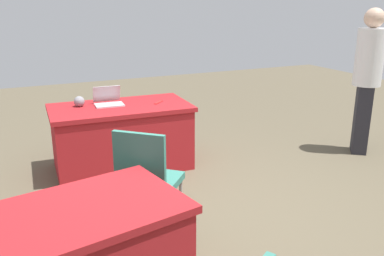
{
  "coord_description": "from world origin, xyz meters",
  "views": [
    {
      "loc": [
        1.49,
        2.92,
        1.91
      ],
      "look_at": [
        0.12,
        -0.04,
        0.9
      ],
      "focal_mm": 38.7,
      "sensor_mm": 36.0,
      "label": 1
    }
  ],
  "objects_px": {
    "yarn_ball": "(79,101)",
    "scissors_red": "(159,102)",
    "chair_tucked_right": "(147,177)",
    "person_attendee_standing": "(367,74)",
    "table_foreground": "(122,137)",
    "laptop_silver": "(108,101)"
  },
  "relations": [
    {
      "from": "yarn_ball",
      "to": "scissors_red",
      "type": "xyz_separation_m",
      "value": [
        -0.88,
        0.2,
        -0.06
      ]
    },
    {
      "from": "chair_tucked_right",
      "to": "person_attendee_standing",
      "type": "bearing_deg",
      "value": 57.34
    },
    {
      "from": "table_foreground",
      "to": "yarn_ball",
      "type": "relative_size",
      "value": 13.66
    },
    {
      "from": "table_foreground",
      "to": "scissors_red",
      "type": "height_order",
      "value": "scissors_red"
    },
    {
      "from": "table_foreground",
      "to": "person_attendee_standing",
      "type": "bearing_deg",
      "value": 164.97
    },
    {
      "from": "table_foreground",
      "to": "yarn_ball",
      "type": "bearing_deg",
      "value": -20.07
    },
    {
      "from": "chair_tucked_right",
      "to": "laptop_silver",
      "type": "relative_size",
      "value": 2.91
    },
    {
      "from": "laptop_silver",
      "to": "scissors_red",
      "type": "distance_m",
      "value": 0.58
    },
    {
      "from": "table_foreground",
      "to": "chair_tucked_right",
      "type": "height_order",
      "value": "chair_tucked_right"
    },
    {
      "from": "person_attendee_standing",
      "to": "scissors_red",
      "type": "height_order",
      "value": "person_attendee_standing"
    },
    {
      "from": "person_attendee_standing",
      "to": "laptop_silver",
      "type": "distance_m",
      "value": 3.2
    },
    {
      "from": "table_foreground",
      "to": "chair_tucked_right",
      "type": "distance_m",
      "value": 1.67
    },
    {
      "from": "chair_tucked_right",
      "to": "scissors_red",
      "type": "height_order",
      "value": "chair_tucked_right"
    },
    {
      "from": "person_attendee_standing",
      "to": "yarn_ball",
      "type": "bearing_deg",
      "value": 114.96
    },
    {
      "from": "table_foreground",
      "to": "scissors_red",
      "type": "bearing_deg",
      "value": 174.36
    },
    {
      "from": "person_attendee_standing",
      "to": "laptop_silver",
      "type": "xyz_separation_m",
      "value": [
        3.06,
        -0.9,
        -0.24
      ]
    },
    {
      "from": "table_foreground",
      "to": "person_attendee_standing",
      "type": "distance_m",
      "value": 3.13
    },
    {
      "from": "chair_tucked_right",
      "to": "laptop_silver",
      "type": "xyz_separation_m",
      "value": [
        -0.13,
        -1.74,
        0.22
      ]
    },
    {
      "from": "table_foreground",
      "to": "person_attendee_standing",
      "type": "relative_size",
      "value": 0.89
    },
    {
      "from": "table_foreground",
      "to": "yarn_ball",
      "type": "xyz_separation_m",
      "value": [
        0.43,
        -0.16,
        0.43
      ]
    },
    {
      "from": "scissors_red",
      "to": "table_foreground",
      "type": "bearing_deg",
      "value": -50.41
    },
    {
      "from": "table_foreground",
      "to": "laptop_silver",
      "type": "relative_size",
      "value": 4.84
    }
  ]
}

